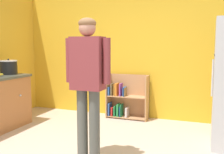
% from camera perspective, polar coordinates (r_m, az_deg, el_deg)
% --- Properties ---
extents(back_wall, '(5.20, 0.06, 2.70)m').
position_cam_1_polar(back_wall, '(5.14, 7.65, 6.10)').
color(back_wall, gold).
rests_on(back_wall, ground).
extents(bookshelf, '(0.80, 0.28, 0.85)m').
position_cam_1_polar(bookshelf, '(5.16, 2.82, -4.81)').
color(bookshelf, tan).
rests_on(bookshelf, ground).
extents(standing_person, '(0.57, 0.22, 1.73)m').
position_cam_1_polar(standing_person, '(3.11, -5.25, -0.05)').
color(standing_person, '#51534C').
rests_on(standing_person, ground).
extents(crock_pot, '(0.30, 0.30, 0.28)m').
position_cam_1_polar(crock_pot, '(5.03, -21.44, 1.97)').
color(crock_pot, black).
rests_on(crock_pot, kitchen_counter).
extents(banana_bunch, '(0.12, 0.16, 0.04)m').
position_cam_1_polar(banana_bunch, '(4.77, -23.09, 0.47)').
color(banana_bunch, yellow).
rests_on(banana_bunch, kitchen_counter).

